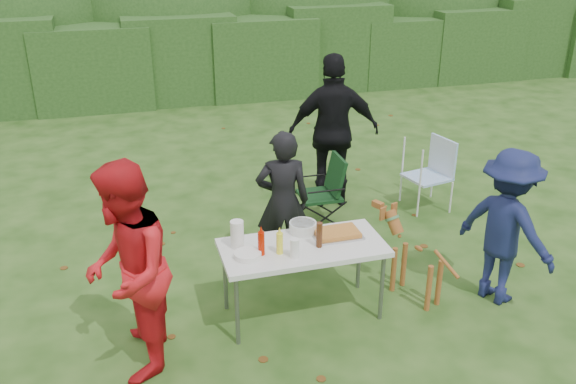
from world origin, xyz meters
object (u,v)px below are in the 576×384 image
object	(u,v)px
person_black_puffy	(334,132)
mustard_bottle	(280,243)
folding_table	(303,251)
paper_towel_roll	(237,234)
dog	(417,260)
beer_bottle	(319,235)
person_red_jacket	(127,273)
ketchup_bottle	(261,243)
child	(506,227)
camping_chair	(319,191)
lawn_chair	(427,174)
person_cook	(283,202)

from	to	relation	value
person_black_puffy	mustard_bottle	xyz separation A→B (m)	(-1.36, -2.38, -0.15)
folding_table	paper_towel_roll	world-z (taller)	paper_towel_roll
dog	mustard_bottle	xyz separation A→B (m)	(-1.40, -0.04, 0.42)
beer_bottle	person_red_jacket	bearing A→B (deg)	-170.59
person_black_puffy	mustard_bottle	distance (m)	2.74
ketchup_bottle	person_red_jacket	bearing A→B (deg)	-166.09
person_black_puffy	mustard_bottle	world-z (taller)	person_black_puffy
person_red_jacket	paper_towel_roll	world-z (taller)	person_red_jacket
child	paper_towel_roll	distance (m)	2.55
camping_chair	mustard_bottle	world-z (taller)	mustard_bottle
camping_chair	person_red_jacket	bearing A→B (deg)	43.18
dog	paper_towel_roll	distance (m)	1.80
person_red_jacket	camping_chair	size ratio (longest dim) A/B	2.09
folding_table	lawn_chair	bearing A→B (deg)	39.35
child	dog	xyz separation A→B (m)	(-0.78, 0.22, -0.36)
mustard_bottle	beer_bottle	world-z (taller)	beer_bottle
camping_chair	mustard_bottle	bearing A→B (deg)	62.42
person_cook	camping_chair	bearing A→B (deg)	-119.31
folding_table	beer_bottle	bearing A→B (deg)	-24.69
person_red_jacket	camping_chair	world-z (taller)	person_red_jacket
ketchup_bottle	beer_bottle	xyz separation A→B (m)	(0.53, -0.01, 0.01)
mustard_bottle	person_red_jacket	bearing A→B (deg)	-168.75
folding_table	person_red_jacket	bearing A→B (deg)	-167.61
person_red_jacket	lawn_chair	distance (m)	4.41
person_cook	folding_table	bearing A→B (deg)	96.15
folding_table	ketchup_bottle	distance (m)	0.44
dog	ketchup_bottle	world-z (taller)	ketchup_bottle
lawn_chair	person_cook	bearing A→B (deg)	11.46
person_black_puffy	beer_bottle	world-z (taller)	person_black_puffy
lawn_chair	ketchup_bottle	bearing A→B (deg)	23.64
person_black_puffy	child	xyz separation A→B (m)	(0.82, -2.56, -0.21)
dog	ketchup_bottle	xyz separation A→B (m)	(-1.56, -0.01, 0.43)
folding_table	ketchup_bottle	bearing A→B (deg)	-172.08
camping_chair	paper_towel_roll	world-z (taller)	paper_towel_roll
beer_bottle	person_black_puffy	bearing A→B (deg)	67.36
person_black_puffy	mustard_bottle	bearing A→B (deg)	69.76
folding_table	person_red_jacket	xyz separation A→B (m)	(-1.55, -0.34, 0.23)
ketchup_bottle	beer_bottle	distance (m)	0.53
child	paper_towel_roll	world-z (taller)	child
dog	beer_bottle	bearing A→B (deg)	67.62
camping_chair	lawn_chair	xyz separation A→B (m)	(1.49, 0.09, 0.02)
lawn_chair	paper_towel_roll	distance (m)	3.33
camping_chair	beer_bottle	world-z (taller)	beer_bottle
person_black_puffy	lawn_chair	world-z (taller)	person_black_puffy
camping_chair	child	bearing A→B (deg)	121.54
lawn_chair	paper_towel_roll	xyz separation A→B (m)	(-2.83, -1.71, 0.41)
person_black_puffy	camping_chair	xyz separation A→B (m)	(-0.36, -0.55, -0.55)
dog	camping_chair	distance (m)	1.84
person_black_puffy	paper_towel_roll	bearing A→B (deg)	61.47
child	lawn_chair	bearing A→B (deg)	-32.25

